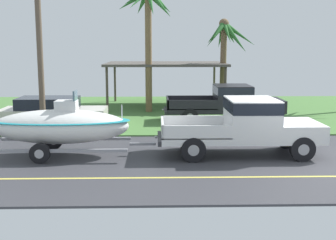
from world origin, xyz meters
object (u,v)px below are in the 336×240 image
(palm_tree_near_left, at_px, (225,41))
(pickup_truck_towing, at_px, (250,124))
(boat_on_trailer, at_px, (60,126))
(carport_awning, at_px, (165,65))
(parked_pickup_background, at_px, (232,101))
(utility_pole, at_px, (39,32))
(parked_sedan_near, at_px, (53,113))
(palm_tree_mid, at_px, (148,14))

(palm_tree_near_left, bearing_deg, pickup_truck_towing, -94.02)
(boat_on_trailer, distance_m, carport_awning, 12.75)
(boat_on_trailer, bearing_deg, pickup_truck_towing, 0.00)
(parked_pickup_background, xyz_separation_m, utility_pole, (-8.36, -2.92, 3.18))
(boat_on_trailer, relative_size, utility_pole, 0.72)
(parked_pickup_background, distance_m, palm_tree_near_left, 5.28)
(boat_on_trailer, relative_size, parked_sedan_near, 1.24)
(pickup_truck_towing, height_order, utility_pole, utility_pole)
(pickup_truck_towing, distance_m, palm_tree_near_left, 11.36)
(palm_tree_mid, relative_size, utility_pole, 0.84)
(parked_sedan_near, height_order, palm_tree_mid, palm_tree_mid)
(pickup_truck_towing, relative_size, carport_awning, 0.80)
(parked_sedan_near, height_order, utility_pole, utility_pole)
(pickup_truck_towing, relative_size, parked_pickup_background, 0.96)
(pickup_truck_towing, distance_m, utility_pole, 9.24)
(palm_tree_near_left, height_order, palm_tree_mid, palm_tree_mid)
(parked_pickup_background, bearing_deg, palm_tree_near_left, 86.06)
(parked_pickup_background, height_order, palm_tree_mid, palm_tree_mid)
(parked_pickup_background, distance_m, carport_awning, 6.50)
(palm_tree_near_left, bearing_deg, palm_tree_mid, -163.94)
(boat_on_trailer, bearing_deg, carport_awning, 72.56)
(parked_pickup_background, distance_m, palm_tree_mid, 6.72)
(boat_on_trailer, xyz_separation_m, palm_tree_near_left, (7.19, 10.97, 2.90))
(pickup_truck_towing, bearing_deg, palm_tree_near_left, 85.98)
(palm_tree_mid, height_order, utility_pole, utility_pole)
(boat_on_trailer, distance_m, utility_pole, 5.06)
(palm_tree_near_left, height_order, utility_pole, utility_pole)
(pickup_truck_towing, distance_m, parked_sedan_near, 9.46)
(utility_pole, bearing_deg, palm_tree_near_left, 40.22)
(boat_on_trailer, height_order, carport_awning, carport_awning)
(parked_pickup_background, bearing_deg, parked_sedan_near, -171.05)
(parked_pickup_background, xyz_separation_m, parked_sedan_near, (-8.33, -1.31, -0.34))
(parked_pickup_background, bearing_deg, palm_tree_mid, 142.24)
(boat_on_trailer, xyz_separation_m, carport_awning, (3.79, 12.07, 1.53))
(palm_tree_mid, bearing_deg, boat_on_trailer, -106.19)
(palm_tree_near_left, relative_size, palm_tree_mid, 0.76)
(palm_tree_mid, bearing_deg, utility_pole, -125.28)
(pickup_truck_towing, xyz_separation_m, boat_on_trailer, (-6.42, -0.00, -0.05))
(boat_on_trailer, height_order, parked_sedan_near, boat_on_trailer)
(boat_on_trailer, xyz_separation_m, utility_pole, (-1.47, 3.64, 3.18))
(pickup_truck_towing, height_order, palm_tree_mid, palm_tree_mid)
(parked_pickup_background, bearing_deg, boat_on_trailer, -136.36)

